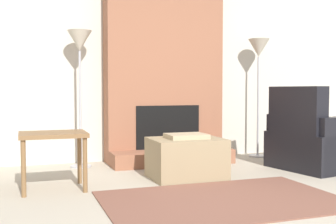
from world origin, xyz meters
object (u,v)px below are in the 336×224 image
object	(u,v)px
armchair	(311,143)
floor_lamp_right	(259,56)
floor_lamp_left	(80,50)
ottoman	(186,158)
side_table	(53,142)

from	to	relation	value
armchair	floor_lamp_right	bearing A→B (deg)	-5.71
floor_lamp_left	floor_lamp_right	world-z (taller)	floor_lamp_left
floor_lamp_right	armchair	bearing A→B (deg)	-85.19
ottoman	armchair	distance (m)	1.63
armchair	floor_lamp_left	distance (m)	3.05
armchair	floor_lamp_right	xyz separation A→B (m)	(-0.09, 1.07, 1.13)
ottoman	armchair	xyz separation A→B (m)	(1.62, -0.01, 0.09)
ottoman	side_table	world-z (taller)	side_table
ottoman	floor_lamp_right	world-z (taller)	floor_lamp_right
floor_lamp_right	ottoman	bearing A→B (deg)	-145.32
armchair	floor_lamp_right	world-z (taller)	floor_lamp_right
ottoman	floor_lamp_left	xyz separation A→B (m)	(-1.00, 1.06, 1.23)
side_table	floor_lamp_left	size ratio (longest dim) A/B	0.37
floor_lamp_right	floor_lamp_left	bearing A→B (deg)	180.00
ottoman	side_table	bearing A→B (deg)	-176.59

